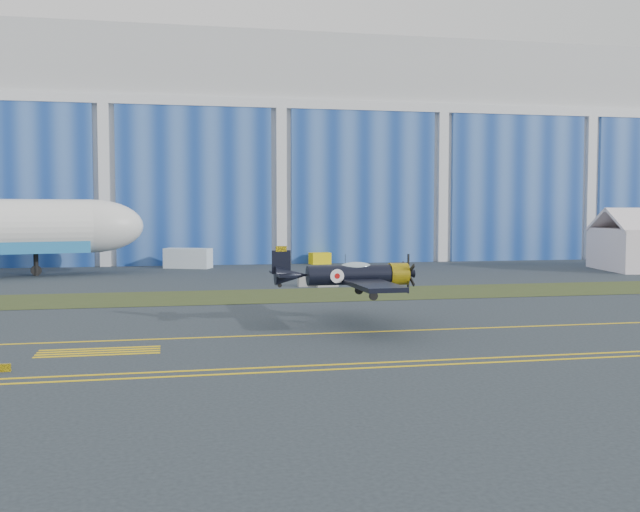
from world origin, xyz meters
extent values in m
plane|color=#2D363C|center=(0.00, 0.00, 0.00)|extent=(260.00, 260.00, 0.00)
cube|color=#475128|center=(0.00, 14.00, 0.02)|extent=(260.00, 10.00, 0.02)
cube|color=silver|center=(0.00, 72.00, 15.00)|extent=(220.00, 45.00, 30.00)
cube|color=#1B4198|center=(0.00, 49.20, 10.00)|extent=(220.00, 0.60, 20.00)
cube|color=silver|center=(0.00, 49.15, 20.60)|extent=(220.00, 0.70, 1.20)
cube|color=yellow|center=(0.00, -5.00, 0.01)|extent=(200.00, 0.20, 0.02)
cube|color=yellow|center=(0.00, -14.50, 0.01)|extent=(80.00, 0.20, 0.02)
cube|color=yellow|center=(0.00, -13.50, 0.01)|extent=(80.00, 0.20, 0.02)
cube|color=silver|center=(-12.09, 44.50, 1.20)|extent=(5.95, 4.21, 2.39)
cube|color=yellow|center=(4.76, 47.59, 0.75)|extent=(2.81, 2.03, 1.49)
cube|color=gray|center=(-1.84, 20.64, 0.45)|extent=(2.05, 0.80, 0.90)
cube|color=gray|center=(-0.24, 20.02, 0.45)|extent=(2.05, 0.80, 0.90)
cube|color=gray|center=(5.43, 19.91, 0.45)|extent=(2.00, 0.60, 0.90)
camera|label=1|loc=(-14.64, -46.54, 7.14)|focal=42.00mm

